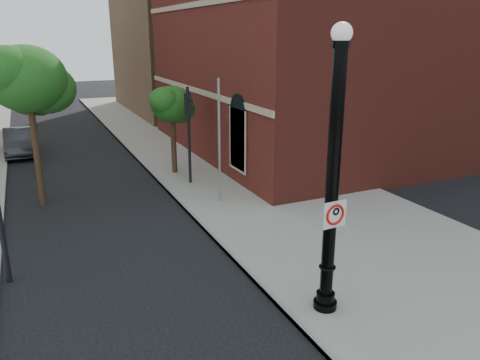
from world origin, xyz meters
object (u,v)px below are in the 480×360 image
parked_car (19,142)px  traffic_signal_right (189,120)px  no_parking_sign (335,214)px  lamppost (332,191)px

parked_car → traffic_signal_right: size_ratio=1.00×
traffic_signal_right → no_parking_sign: bearing=-85.0°
no_parking_sign → parked_car: (-6.29, 19.48, -1.82)m
lamppost → traffic_signal_right: bearing=88.5°
no_parking_sign → parked_car: 20.55m
lamppost → no_parking_sign: lamppost is taller
lamppost → parked_car: lamppost is taller
no_parking_sign → traffic_signal_right: traffic_signal_right is taller
parked_car → no_parking_sign: bearing=-72.7°
traffic_signal_right → lamppost: bearing=-85.0°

